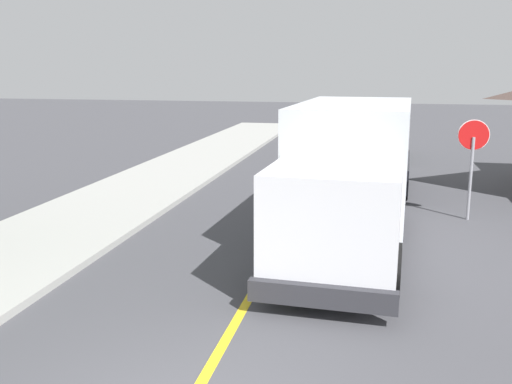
{
  "coord_description": "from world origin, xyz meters",
  "views": [
    {
      "loc": [
        2.09,
        -5.26,
        4.01
      ],
      "look_at": [
        -0.38,
        6.43,
        1.4
      ],
      "focal_mm": 40.69,
      "sensor_mm": 36.0,
      "label": 1
    }
  ],
  "objects_px": {
    "box_truck": "(350,171)",
    "parked_car_mid": "(383,139)",
    "parked_car_near": "(381,165)",
    "stop_sign": "(473,150)"
  },
  "relations": [
    {
      "from": "box_truck",
      "to": "parked_car_near",
      "type": "relative_size",
      "value": 1.63
    },
    {
      "from": "parked_car_near",
      "to": "stop_sign",
      "type": "height_order",
      "value": "stop_sign"
    },
    {
      "from": "box_truck",
      "to": "parked_car_mid",
      "type": "distance_m",
      "value": 13.99
    },
    {
      "from": "box_truck",
      "to": "parked_car_mid",
      "type": "xyz_separation_m",
      "value": [
        0.79,
        13.93,
        -0.97
      ]
    },
    {
      "from": "parked_car_near",
      "to": "stop_sign",
      "type": "xyz_separation_m",
      "value": [
        2.29,
        -3.49,
        1.06
      ]
    },
    {
      "from": "parked_car_near",
      "to": "parked_car_mid",
      "type": "bearing_deg",
      "value": 89.3
    },
    {
      "from": "box_truck",
      "to": "stop_sign",
      "type": "xyz_separation_m",
      "value": [
        2.99,
        3.29,
        0.09
      ]
    },
    {
      "from": "box_truck",
      "to": "parked_car_mid",
      "type": "height_order",
      "value": "box_truck"
    },
    {
      "from": "stop_sign",
      "to": "parked_car_near",
      "type": "bearing_deg",
      "value": 123.27
    },
    {
      "from": "parked_car_near",
      "to": "box_truck",
      "type": "bearing_deg",
      "value": -95.93
    }
  ]
}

